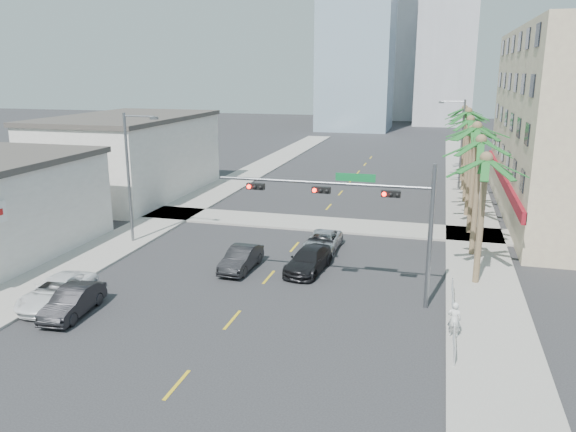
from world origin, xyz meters
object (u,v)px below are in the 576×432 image
Objects in this scene: car_lane_center at (323,241)px; pedestrian at (454,319)px; traffic_signal_mast at (366,207)px; car_parked_mid at (73,302)px; car_lane_left at (241,259)px; car_parked_far at (57,291)px; car_lane_right at (309,260)px.

car_lane_center is 13.85m from pedestrian.
traffic_signal_mast is 15.27m from car_parked_mid.
car_parked_mid is 0.93× the size of car_lane_center.
traffic_signal_mast is at bearing -18.50° from car_lane_left.
traffic_signal_mast is 2.47× the size of car_lane_center.
car_parked_far is (-15.18, -4.52, -4.37)m from traffic_signal_mast.
car_parked_mid is 2.55× the size of pedestrian.
traffic_signal_mast reaches higher than car_parked_mid.
traffic_signal_mast is at bearing -63.47° from car_lane_center.
pedestrian reaches higher than car_lane_right.
pedestrian is at bearing -33.41° from car_lane_right.
car_lane_right is at bearing 30.77° from car_parked_far.
car_lane_right is 10.83m from pedestrian.
car_lane_center is (-3.78, 7.85, -4.44)m from traffic_signal_mast.
car_parked_far is 1.11× the size of car_lane_center.
car_lane_left is at bearing 49.98° from car_parked_mid.
car_lane_left reaches higher than car_lane_right.
traffic_signal_mast is 6.90m from pedestrian.
traffic_signal_mast is 6.78× the size of pedestrian.
car_lane_center is (4.00, 4.98, -0.07)m from car_lane_left.
traffic_signal_mast is 2.65× the size of car_parked_mid.
car_parked_far is 1.05× the size of car_lane_right.
traffic_signal_mast reaches higher than car_lane_right.
car_lane_center is at bearing -49.87° from pedestrian.
car_parked_mid is at bearing -158.24° from traffic_signal_mast.
car_parked_far reaches higher than car_parked_mid.
car_parked_mid is at bearing -130.48° from car_lane_right.
car_parked_far is at bearing 145.41° from car_parked_mid.
car_lane_center is at bearing 52.99° from car_lane_left.
car_lane_left is at bearing -23.08° from pedestrian.
car_lane_right is at bearing 135.54° from traffic_signal_mast.
car_lane_right is (9.80, 9.14, -0.00)m from car_parked_mid.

